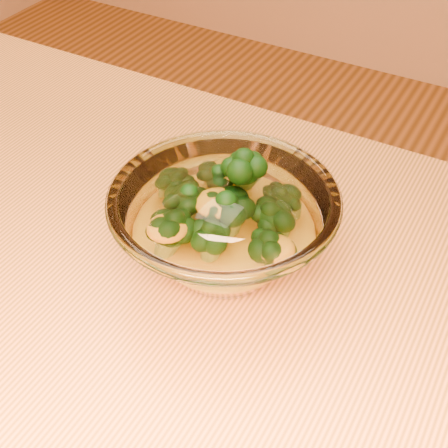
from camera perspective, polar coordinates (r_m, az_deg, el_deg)
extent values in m
cube|color=#E28343|center=(0.56, -5.78, -13.13)|extent=(1.20, 0.80, 0.04)
cylinder|color=brown|center=(1.26, -16.51, -1.53)|extent=(0.06, 0.06, 0.71)
ellipsoid|color=white|center=(0.61, 0.00, -3.22)|extent=(0.09, 0.09, 0.02)
torus|color=white|center=(0.55, 0.00, 2.40)|extent=(0.21, 0.21, 0.01)
ellipsoid|color=orange|center=(0.59, 0.00, -1.76)|extent=(0.12, 0.12, 0.03)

